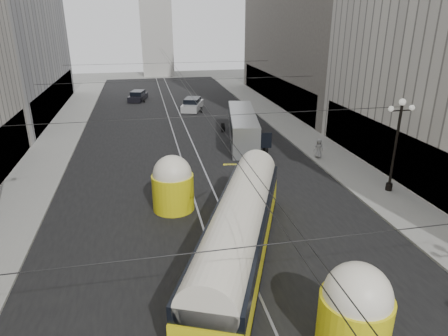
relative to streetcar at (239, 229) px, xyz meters
name	(u,v)px	position (x,y,z in m)	size (l,w,h in m)	color
road	(184,142)	(-0.50, 20.40, -1.76)	(20.00, 85.00, 0.02)	black
sidewalk_left	(59,138)	(-12.50, 23.90, -1.68)	(4.00, 72.00, 0.15)	gray
sidewalk_right	(289,126)	(11.50, 23.90, -1.68)	(4.00, 72.00, 0.15)	gray
rail_left	(176,142)	(-1.25, 20.40, -1.76)	(0.12, 85.00, 0.04)	gray
rail_right	(192,142)	(0.25, 20.40, -1.76)	(0.12, 85.00, 0.04)	gray
lamppost_right_mid	(396,140)	(12.10, 5.90, 1.99)	(1.86, 0.44, 6.37)	black
catenary	(184,82)	(-0.38, 19.39, 4.13)	(25.00, 72.00, 0.23)	black
streetcar	(239,229)	(0.00, 0.00, 0.00)	(7.98, 15.27, 3.59)	yellow
city_bus	(243,126)	(5.06, 19.44, -0.20)	(4.31, 11.48, 2.84)	#9CA0A2
sedan_white_far	(192,105)	(2.10, 34.07, -1.05)	(3.48, 5.29, 1.55)	silver
sedan_dark_far	(138,96)	(-4.74, 41.68, -1.12)	(2.94, 4.75, 1.40)	black
pedestrian_sidewalk_right	(319,148)	(10.12, 13.18, -0.78)	(0.81, 0.49, 1.65)	gray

